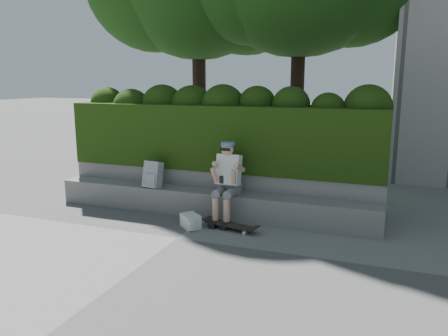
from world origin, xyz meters
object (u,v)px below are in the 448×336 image
at_px(skateboard, 231,225).
at_px(backpack_ground, 191,221).
at_px(backpack_plaid, 153,174).
at_px(person, 227,179).

distance_m(skateboard, backpack_ground, 0.67).
bearing_deg(backpack_ground, skateboard, 52.36).
relative_size(skateboard, backpack_plaid, 1.84).
height_order(backpack_plaid, backpack_ground, backpack_plaid).
bearing_deg(skateboard, backpack_plaid, 174.74).
height_order(person, backpack_plaid, person).
relative_size(person, backpack_ground, 4.00).
relative_size(person, skateboard, 1.54).
height_order(person, backpack_ground, person).
xyz_separation_m(backpack_plaid, backpack_ground, (1.04, -0.62, -0.58)).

